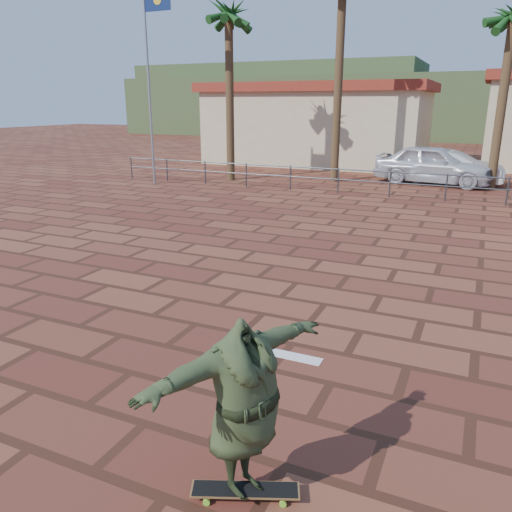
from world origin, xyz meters
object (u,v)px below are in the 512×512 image
(longboard, at_px, (245,490))
(skateboarder, at_px, (244,409))
(car_silver, at_px, (434,165))
(car_white, at_px, (451,167))

(longboard, relative_size, skateboarder, 0.48)
(skateboarder, xyz_separation_m, car_silver, (-0.33, 19.86, -0.08))
(skateboarder, bearing_deg, car_silver, 22.75)
(skateboarder, relative_size, car_silver, 0.41)
(car_silver, xyz_separation_m, car_white, (0.68, 0.50, -0.14))
(car_white, bearing_deg, car_silver, 130.01)
(car_silver, bearing_deg, car_white, -45.57)
(skateboarder, relative_size, car_white, 0.47)
(longboard, height_order, car_white, car_white)
(longboard, distance_m, car_white, 20.37)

